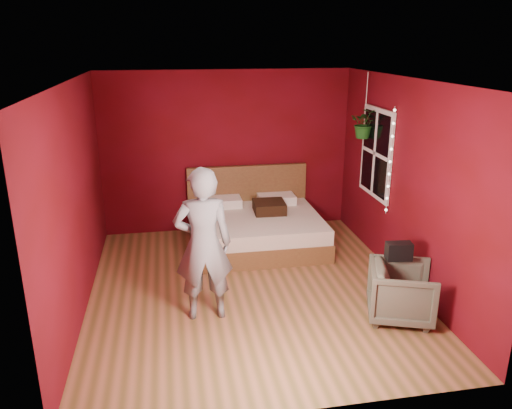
% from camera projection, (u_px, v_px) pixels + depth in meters
% --- Properties ---
extents(floor, '(4.50, 4.50, 0.00)m').
position_uv_depth(floor, '(251.00, 289.00, 6.37)').
color(floor, '#985C3D').
rests_on(floor, ground).
extents(room_walls, '(4.04, 4.54, 2.62)m').
position_uv_depth(room_walls, '(250.00, 161.00, 5.85)').
color(room_walls, maroon).
rests_on(room_walls, ground).
extents(window, '(0.05, 0.97, 1.27)m').
position_uv_depth(window, '(376.00, 153.00, 7.08)').
color(window, white).
rests_on(window, room_walls).
extents(fairy_lights, '(0.04, 0.04, 1.45)m').
position_uv_depth(fairy_lights, '(390.00, 162.00, 6.58)').
color(fairy_lights, silver).
rests_on(fairy_lights, room_walls).
extents(bed, '(1.97, 1.67, 1.08)m').
position_uv_depth(bed, '(255.00, 227.00, 7.70)').
color(bed, brown).
rests_on(bed, ground).
extents(person, '(0.65, 0.44, 1.77)m').
position_uv_depth(person, '(203.00, 245.00, 5.49)').
color(person, slate).
rests_on(person, ground).
extents(armchair, '(0.90, 0.89, 0.65)m').
position_uv_depth(armchair, '(401.00, 292.00, 5.63)').
color(armchair, '#575645').
rests_on(armchair, ground).
extents(handbag, '(0.30, 0.17, 0.21)m').
position_uv_depth(handbag, '(399.00, 251.00, 5.66)').
color(handbag, black).
rests_on(handbag, armchair).
extents(throw_pillow, '(0.49, 0.49, 0.17)m').
position_uv_depth(throw_pillow, '(269.00, 207.00, 7.70)').
color(throw_pillow, black).
rests_on(throw_pillow, bed).
extents(hanging_plant, '(0.49, 0.46, 0.94)m').
position_uv_depth(hanging_plant, '(365.00, 123.00, 7.20)').
color(hanging_plant, silver).
rests_on(hanging_plant, room_walls).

